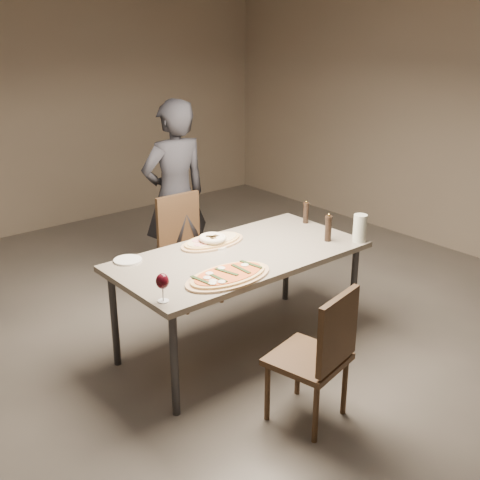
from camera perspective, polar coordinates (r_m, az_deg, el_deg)
room at (r=4.03m, az=0.00°, el=7.34°), size 7.00×7.00×7.00m
dining_table at (r=4.25m, az=0.00°, el=-1.98°), size 1.80×0.90×0.75m
zucchini_pizza at (r=3.83m, az=-1.15°, el=-3.41°), size 0.63×0.35×0.05m
ham_pizza at (r=4.41m, az=-2.64°, el=-0.14°), size 0.53×0.29×0.04m
bread_basket at (r=4.37m, az=-2.62°, el=0.03°), size 0.20×0.20×0.07m
oil_dish at (r=4.33m, az=-2.10°, el=-0.61°), size 0.13×0.13×0.01m
pepper_mill_left at (r=4.48m, az=8.37°, el=1.13°), size 0.05×0.05×0.21m
pepper_mill_right at (r=4.85m, az=6.27°, el=2.61°), size 0.05×0.05×0.19m
carafe at (r=4.50m, az=11.29°, el=1.10°), size 0.10×0.10×0.21m
wine_glass at (r=3.51m, az=-7.36°, el=-3.98°), size 0.08×0.08×0.18m
side_plate at (r=4.17m, az=-10.60°, el=-1.89°), size 0.19×0.19×0.01m
chair_near at (r=3.58m, az=7.62°, el=-10.39°), size 0.49×0.49×0.87m
chair_far at (r=5.12m, az=-5.16°, el=-0.26°), size 0.44×0.44×0.91m
diner at (r=5.26m, az=-6.17°, el=4.10°), size 0.64×0.45×1.69m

